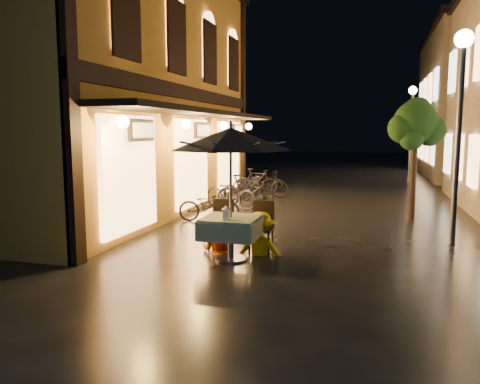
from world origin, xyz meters
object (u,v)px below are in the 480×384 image
(streetlamp_near, at_px, (461,98))
(person_orange, at_px, (218,214))
(person_yellow, at_px, (261,213))
(cafe_table, at_px, (231,228))
(bicycle_0, at_px, (209,205))
(patio_umbrella, at_px, (231,139))
(table_lantern, at_px, (226,212))

(streetlamp_near, height_order, person_orange, streetlamp_near)
(person_orange, xyz_separation_m, person_yellow, (0.81, 0.05, 0.06))
(cafe_table, distance_m, bicycle_0, 3.66)
(patio_umbrella, height_order, table_lantern, patio_umbrella)
(cafe_table, height_order, person_orange, person_orange)
(streetlamp_near, xyz_separation_m, person_orange, (-4.39, -1.87, -2.20))
(table_lantern, distance_m, bicycle_0, 3.93)
(person_orange, relative_size, bicycle_0, 0.92)
(patio_umbrella, relative_size, person_yellow, 1.59)
(patio_umbrella, xyz_separation_m, person_yellow, (0.41, 0.57, -1.37))
(table_lantern, bearing_deg, cafe_table, 90.00)
(streetlamp_near, bearing_deg, patio_umbrella, -149.08)
(cafe_table, bearing_deg, person_orange, 127.52)
(table_lantern, height_order, person_orange, person_orange)
(streetlamp_near, relative_size, cafe_table, 4.27)
(cafe_table, bearing_deg, person_yellow, 54.50)
(cafe_table, relative_size, person_yellow, 0.64)
(cafe_table, distance_m, person_yellow, 0.72)
(streetlamp_near, bearing_deg, cafe_table, -149.08)
(person_yellow, height_order, bicycle_0, person_yellow)
(cafe_table, distance_m, table_lantern, 0.42)
(streetlamp_near, distance_m, cafe_table, 5.20)
(patio_umbrella, bearing_deg, streetlamp_near, 30.92)
(table_lantern, bearing_deg, person_yellow, 63.89)
(cafe_table, height_order, table_lantern, table_lantern)
(cafe_table, xyz_separation_m, patio_umbrella, (0.00, -0.00, 1.56))
(cafe_table, distance_m, patio_umbrella, 1.56)
(streetlamp_near, height_order, patio_umbrella, streetlamp_near)
(streetlamp_near, relative_size, patio_umbrella, 1.72)
(cafe_table, height_order, patio_umbrella, patio_umbrella)
(person_yellow, bearing_deg, table_lantern, 63.87)
(patio_umbrella, height_order, person_yellow, patio_umbrella)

